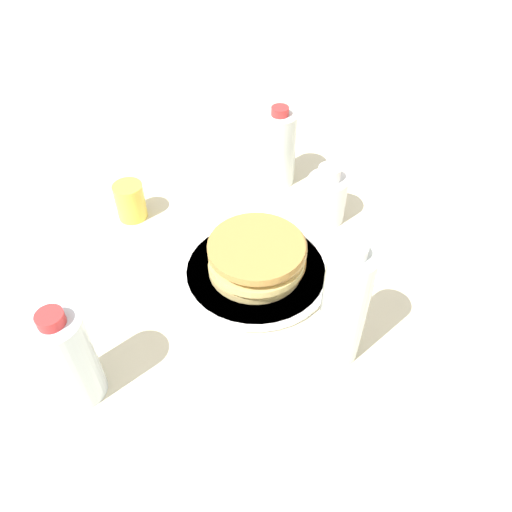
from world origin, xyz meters
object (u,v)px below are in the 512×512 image
at_px(pancake_stack, 257,256).
at_px(water_bottle_near, 344,307).
at_px(water_bottle_mid, 279,148).
at_px(plate, 256,270).
at_px(juice_glass, 130,201).
at_px(cream_jug, 326,197).
at_px(water_bottle_far, 69,358).

bearing_deg(pancake_stack, water_bottle_near, -147.27).
xyz_separation_m(pancake_stack, water_bottle_mid, (0.30, -0.07, 0.04)).
height_order(water_bottle_near, water_bottle_mid, water_bottle_near).
height_order(plate, juice_glass, juice_glass).
bearing_deg(cream_jug, plate, 134.23).
relative_size(water_bottle_near, water_bottle_far, 1.28).
bearing_deg(juice_glass, water_bottle_far, 175.20).
height_order(juice_glass, water_bottle_near, water_bottle_near).
xyz_separation_m(cream_jug, water_bottle_mid, (0.14, 0.09, 0.03)).
height_order(juice_glass, cream_jug, cream_jug).
bearing_deg(juice_glass, water_bottle_mid, -71.64).
xyz_separation_m(water_bottle_mid, water_bottle_far, (-0.54, 0.37, 0.00)).
bearing_deg(water_bottle_mid, juice_glass, 108.36).
distance_m(juice_glass, water_bottle_near, 0.54).
bearing_deg(water_bottle_mid, water_bottle_far, 145.65).
relative_size(pancake_stack, cream_jug, 1.48).
xyz_separation_m(plate, cream_jug, (0.16, -0.16, 0.05)).
height_order(plate, water_bottle_far, water_bottle_far).
distance_m(water_bottle_near, water_bottle_mid, 0.49).
relative_size(pancake_stack, water_bottle_far, 1.02).
relative_size(pancake_stack, juice_glass, 2.35).
distance_m(pancake_stack, juice_glass, 0.32).
bearing_deg(cream_jug, water_bottle_mid, 31.50).
height_order(pancake_stack, water_bottle_mid, water_bottle_mid).
relative_size(plate, water_bottle_mid, 1.55).
distance_m(plate, cream_jug, 0.23).
relative_size(cream_jug, water_bottle_mid, 0.69).
xyz_separation_m(plate, water_bottle_far, (-0.24, 0.29, 0.08)).
xyz_separation_m(cream_jug, water_bottle_near, (-0.35, 0.04, 0.06)).
bearing_deg(cream_jug, water_bottle_far, 130.80).
bearing_deg(water_bottle_far, cream_jug, -49.20).
xyz_separation_m(plate, water_bottle_near, (-0.19, -0.12, 0.11)).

